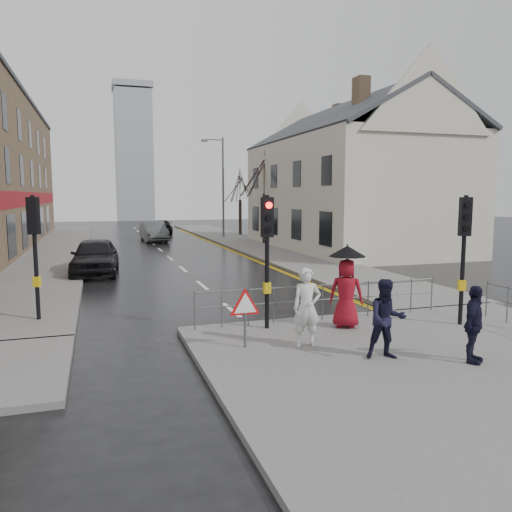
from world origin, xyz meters
TOP-DOWN VIEW (x-y plane):
  - ground at (0.00, 0.00)m, footprint 120.00×120.00m
  - near_pavement at (3.00, -3.50)m, footprint 10.00×9.00m
  - left_pavement at (-6.50, 23.00)m, footprint 4.00×44.00m
  - right_pavement at (6.50, 25.00)m, footprint 4.00×40.00m
  - pavement_bridge_right at (6.50, 3.00)m, footprint 4.00×4.20m
  - building_right_cream at (12.00, 18.00)m, footprint 9.00×16.40m
  - church_tower at (1.50, 62.00)m, footprint 5.00×5.00m
  - traffic_signal_near_left at (0.20, 0.20)m, footprint 0.28×0.27m
  - traffic_signal_near_right at (5.20, -1.00)m, footprint 0.34×0.33m
  - traffic_signal_far_left at (-5.50, 3.00)m, footprint 0.34×0.33m
  - guard_railing_front at (1.95, 0.60)m, footprint 7.14×0.04m
  - warning_sign at (-0.80, -1.21)m, footprint 0.80×0.07m
  - street_lamp at (5.82, 28.00)m, footprint 1.83×0.25m
  - tree_near at (7.50, 22.00)m, footprint 2.40×2.40m
  - tree_far at (8.00, 30.00)m, footprint 2.40×2.40m
  - pedestrian_a at (0.56, -1.50)m, footprint 0.71×0.52m
  - pedestrian_b at (1.79, -2.83)m, footprint 0.95×0.82m
  - pedestrian_with_umbrella at (2.18, -0.33)m, footprint 1.04×0.96m
  - pedestrian_d at (3.33, -3.60)m, footprint 0.98×0.88m
  - car_parked at (-4.00, 11.66)m, footprint 2.30×4.94m
  - car_mid at (0.30, 27.38)m, footprint 1.87×4.73m
  - car_far at (1.81, 34.70)m, footprint 2.04×4.50m

SIDE VIEW (x-z plane):
  - ground at x=0.00m, z-range 0.00..0.00m
  - near_pavement at x=3.00m, z-range 0.00..0.14m
  - left_pavement at x=-6.50m, z-range 0.00..0.14m
  - right_pavement at x=6.50m, z-range 0.00..0.14m
  - pavement_bridge_right at x=6.50m, z-range 0.00..0.14m
  - car_far at x=1.81m, z-range 0.00..1.28m
  - car_mid at x=0.30m, z-range 0.00..1.53m
  - car_parked at x=-4.00m, z-range 0.00..1.64m
  - guard_railing_front at x=1.95m, z-range 0.36..1.36m
  - pedestrian_d at x=3.33m, z-range 0.14..1.73m
  - pedestrian_b at x=1.79m, z-range 0.14..1.82m
  - pedestrian_a at x=0.56m, z-range 0.14..1.92m
  - warning_sign at x=-0.80m, z-range 0.37..1.72m
  - pedestrian_with_umbrella at x=2.18m, z-range 0.22..2.34m
  - traffic_signal_near_left at x=0.20m, z-range 0.76..4.16m
  - traffic_signal_near_right at x=5.20m, z-range 0.76..4.16m
  - traffic_signal_far_left at x=-5.50m, z-range 0.76..4.16m
  - tree_far at x=8.00m, z-range 1.60..7.24m
  - street_lamp at x=5.82m, z-range 0.71..8.71m
  - building_right_cream at x=12.00m, z-range -0.27..9.83m
  - tree_near at x=7.50m, z-range 1.85..8.43m
  - church_tower at x=1.50m, z-range 0.00..18.00m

